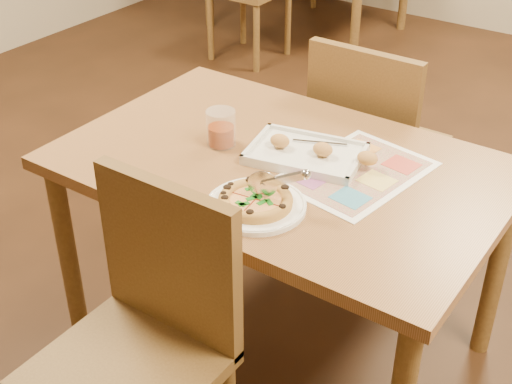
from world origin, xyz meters
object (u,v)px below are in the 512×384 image
Objects in this scene: chair_near at (148,314)px; glass_tumbler at (221,130)px; pizza_cutter at (277,181)px; plate at (256,206)px; dining_table at (281,185)px; chair_far at (371,130)px; pizza at (256,200)px; menu at (356,172)px; appetizer_tray at (309,154)px.

chair_near is 0.65m from glass_tumbler.
pizza_cutter is 1.28× the size of glass_tumbler.
dining_table is at bearing 107.91° from plate.
pizza is (0.08, -0.85, 0.18)m from chair_far.
glass_tumbler reaches higher than plate.
plate is at bearing -113.09° from menu.
chair_far reaches higher than glass_tumbler.
appetizer_tray is at bearing 96.24° from chair_far.
appetizer_tray is (0.06, 0.06, 0.10)m from dining_table.
pizza is 0.37m from glass_tumbler.
chair_far is 0.60m from menu.
chair_far reaches higher than pizza.
chair_near is 2.36× the size of pizza.
chair_far is at bearing 95.40° from plate.
glass_tumbler is at bearing 124.19° from pizza_cutter.
chair_far is at bearing 95.42° from pizza.
chair_near reaches higher than pizza_cutter.
pizza is at bearing 95.42° from chair_far.
pizza_cutter is 0.39m from glass_tumbler.
menu is (0.42, 0.08, -0.05)m from glass_tumbler.
dining_table is 0.13m from appetizer_tray.
chair_far is 2.36× the size of pizza.
menu is (0.13, 0.31, -0.00)m from plate.
glass_tumbler is 0.43m from menu.
appetizer_tray reaches higher than dining_table.
dining_table is at bearing 107.81° from pizza.
appetizer_tray is (-0.06, 0.27, -0.07)m from pizza_cutter.
plate is 0.09m from pizza_cutter.
plate is 2.38× the size of glass_tumbler.
chair_near reaches higher than plate.
chair_far is (-0.00, 1.20, 0.00)m from chair_near.
appetizer_tray is 0.16m from menu.
plate is at bearing 95.40° from chair_far.
pizza is 1.38× the size of pizza_cutter.
pizza is (0.00, -0.00, 0.02)m from plate.
pizza reaches higher than menu.
appetizer_tray is (-0.02, 0.31, -0.01)m from pizza.
menu is at bearing 46.94° from pizza_cutter.
pizza is at bearing -112.83° from menu.
pizza is (0.08, -0.25, 0.11)m from dining_table.
chair_near is (0.00, -0.60, -0.07)m from dining_table.
pizza is at bearing -38.79° from glass_tumbler.
pizza is 0.08m from pizza_cutter.
chair_near reaches higher than glass_tumbler.
chair_far is at bearing 111.68° from menu.
plate is (0.08, -0.25, 0.09)m from dining_table.
plate is 0.31m from appetizer_tray.
chair_near is 1.20m from chair_far.
chair_near is at bearing -95.17° from appetizer_tray.
dining_table is 0.30m from pizza_cutter.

